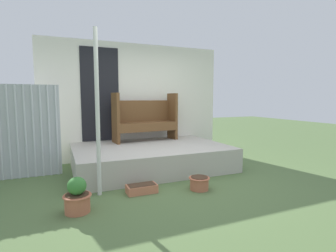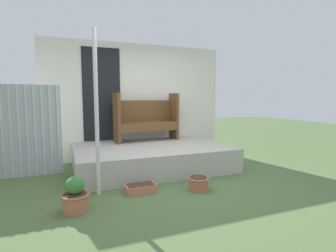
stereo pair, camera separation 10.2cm
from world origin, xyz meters
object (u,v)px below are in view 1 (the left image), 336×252
(bench, at_px, (145,117))
(flower_pot_left, at_px, (77,197))
(support_post, at_px, (98,114))
(planter_box_rect, at_px, (142,189))
(flower_pot_middle, at_px, (199,182))

(bench, distance_m, flower_pot_left, 2.84)
(support_post, distance_m, planter_box_rect, 1.26)
(support_post, distance_m, flower_pot_middle, 1.81)
(flower_pot_middle, bearing_deg, bench, 94.59)
(bench, distance_m, flower_pot_middle, 2.28)
(bench, xyz_separation_m, planter_box_rect, (-0.68, -1.90, -0.90))
(support_post, xyz_separation_m, bench, (1.25, 1.74, -0.21))
(bench, height_order, flower_pot_left, bench)
(support_post, bearing_deg, planter_box_rect, -15.79)
(support_post, height_order, flower_pot_left, support_post)
(flower_pot_left, distance_m, flower_pot_middle, 1.76)
(support_post, relative_size, flower_pot_left, 5.33)
(bench, bearing_deg, support_post, -131.15)
(support_post, relative_size, flower_pot_middle, 7.28)
(planter_box_rect, bearing_deg, support_post, 164.21)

